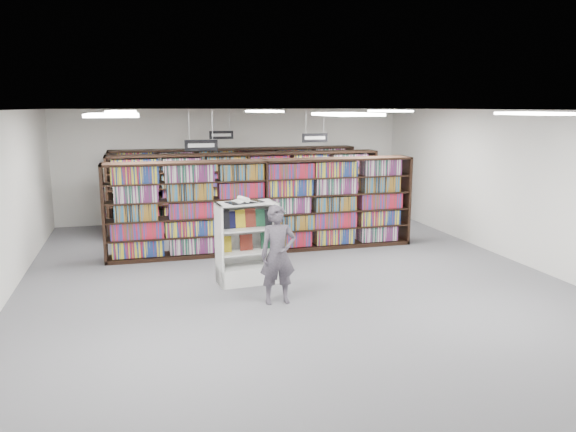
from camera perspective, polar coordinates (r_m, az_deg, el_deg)
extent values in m
plane|color=#555459|center=(11.04, -0.02, -6.13)|extent=(12.00, 12.00, 0.00)
cube|color=silver|center=(10.54, -0.02, 10.72)|extent=(10.00, 12.00, 0.10)
cube|color=silver|center=(16.49, -5.51, 5.22)|extent=(10.00, 0.10, 3.20)
cube|color=silver|center=(5.27, 17.47, -7.84)|extent=(10.00, 0.10, 3.20)
cube|color=silver|center=(10.55, -27.24, 0.76)|extent=(0.10, 12.00, 3.20)
cube|color=silver|center=(12.90, 21.97, 2.85)|extent=(0.10, 12.00, 3.20)
cube|color=black|center=(12.68, -2.39, 1.00)|extent=(7.00, 0.60, 2.10)
cube|color=maroon|center=(12.68, -2.39, 1.00)|extent=(6.88, 0.42, 1.98)
cube|color=black|center=(14.61, -4.13, 2.32)|extent=(7.00, 0.60, 2.10)
cube|color=maroon|center=(14.61, -4.13, 2.32)|extent=(6.88, 0.42, 1.98)
cube|color=black|center=(16.26, -5.29, 3.19)|extent=(7.00, 0.60, 2.10)
cube|color=maroon|center=(16.26, -5.29, 3.19)|extent=(6.88, 0.42, 1.98)
cylinder|color=#B2B2B7|center=(11.23, -10.04, 9.10)|extent=(0.01, 0.01, 0.58)
cylinder|color=#B2B2B7|center=(11.28, -7.71, 9.17)|extent=(0.01, 0.01, 0.58)
cube|color=black|center=(11.27, -8.81, 7.10)|extent=(0.65, 0.02, 0.22)
cube|color=silver|center=(11.26, -8.81, 7.10)|extent=(0.52, 0.00, 0.08)
cylinder|color=#B2B2B7|center=(13.78, 1.85, 9.59)|extent=(0.01, 0.01, 0.58)
cylinder|color=#B2B2B7|center=(13.92, 3.66, 9.59)|extent=(0.01, 0.01, 0.58)
cube|color=black|center=(13.87, 2.74, 7.94)|extent=(0.65, 0.02, 0.22)
cube|color=silver|center=(13.86, 2.76, 7.93)|extent=(0.52, 0.00, 0.08)
cylinder|color=#B2B2B7|center=(15.32, -7.67, 9.64)|extent=(0.01, 0.01, 0.58)
cylinder|color=#B2B2B7|center=(15.38, -5.97, 9.69)|extent=(0.01, 0.01, 0.58)
cube|color=black|center=(15.36, -6.79, 8.18)|extent=(0.65, 0.02, 0.22)
cube|color=silver|center=(15.35, -6.78, 8.17)|extent=(0.52, 0.00, 0.08)
cube|color=white|center=(7.18, -17.37, 9.75)|extent=(0.60, 1.20, 0.04)
cube|color=white|center=(7.69, 5.94, 10.24)|extent=(0.60, 1.20, 0.04)
cube|color=white|center=(9.20, 23.90, 9.49)|extent=(0.60, 1.20, 0.04)
cube|color=white|center=(12.18, -16.59, 10.13)|extent=(0.60, 1.20, 0.04)
cube|color=white|center=(12.48, -2.47, 10.58)|extent=(0.60, 1.20, 0.04)
cube|color=white|center=(13.47, 10.29, 10.45)|extent=(0.60, 1.20, 0.04)
cube|color=white|center=(10.63, -4.15, -5.91)|extent=(1.15, 0.65, 0.33)
cube|color=white|center=(10.34, -7.01, -2.98)|extent=(0.09, 0.55, 1.54)
cube|color=white|center=(10.63, -1.46, -2.51)|extent=(0.09, 0.55, 1.54)
cube|color=white|center=(10.72, -4.59, -2.43)|extent=(1.10, 0.13, 1.54)
cube|color=white|center=(10.32, -4.25, 1.32)|extent=(1.15, 0.65, 0.03)
cube|color=white|center=(10.51, -4.18, -3.62)|extent=(1.06, 0.60, 0.02)
cube|color=white|center=(10.41, -4.21, -1.28)|extent=(1.06, 0.60, 0.02)
cube|color=black|center=(10.31, -6.59, -0.43)|extent=(0.23, 0.10, 0.33)
cube|color=black|center=(10.35, -5.67, -0.37)|extent=(0.23, 0.10, 0.33)
cube|color=gold|center=(10.40, -4.76, -0.30)|extent=(0.23, 0.10, 0.33)
cube|color=maroon|center=(10.45, -3.86, -0.24)|extent=(0.23, 0.10, 0.33)
cube|color=#16472C|center=(10.50, -2.96, -0.17)|extent=(0.23, 0.10, 0.33)
cube|color=black|center=(10.55, -2.07, -0.11)|extent=(0.23, 0.10, 0.33)
cube|color=gold|center=(10.42, -6.43, -2.85)|extent=(0.25, 0.08, 0.31)
cube|color=maroon|center=(10.52, -4.27, -2.67)|extent=(0.25, 0.08, 0.31)
cube|color=#16472C|center=(10.64, -2.16, -2.50)|extent=(0.25, 0.08, 0.31)
cube|color=black|center=(10.30, -4.43, 1.43)|extent=(0.72, 0.55, 0.02)
cube|color=white|center=(10.27, -5.27, 1.45)|extent=(0.37, 0.41, 0.06)
cube|color=white|center=(10.32, -3.59, 1.53)|extent=(0.37, 0.41, 0.08)
cylinder|color=white|center=(10.28, -4.54, 1.71)|extent=(0.19, 0.34, 0.10)
imported|color=#514B55|center=(9.37, -1.03, -3.96)|extent=(0.62, 0.41, 1.67)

